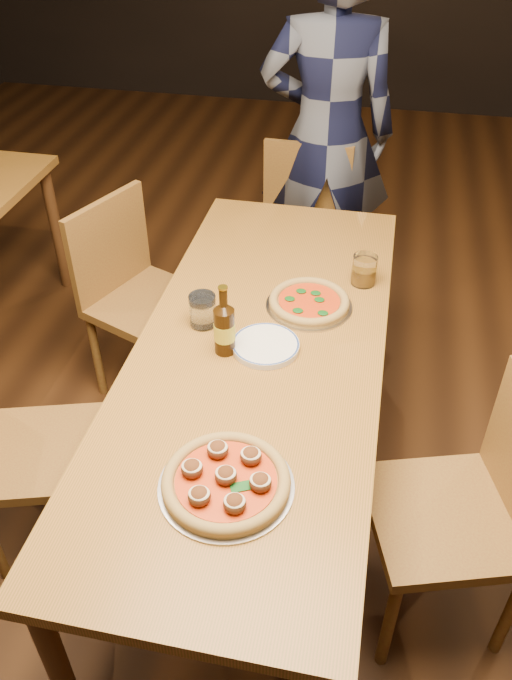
% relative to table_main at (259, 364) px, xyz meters
% --- Properties ---
extents(ground, '(9.00, 9.00, 0.00)m').
position_rel_table_main_xyz_m(ground, '(0.00, 0.00, -0.68)').
color(ground, black).
extents(table_main, '(0.80, 2.00, 0.75)m').
position_rel_table_main_xyz_m(table_main, '(0.00, 0.00, 0.00)').
color(table_main, brown).
rests_on(table_main, ground).
extents(chair_main_nw, '(0.51, 0.51, 0.88)m').
position_rel_table_main_xyz_m(chair_main_nw, '(-0.68, -0.31, -0.24)').
color(chair_main_nw, brown).
rests_on(chair_main_nw, ground).
extents(chair_main_sw, '(0.57, 0.57, 0.93)m').
position_rel_table_main_xyz_m(chair_main_sw, '(-0.58, 0.54, -0.21)').
color(chair_main_sw, brown).
rests_on(chair_main_sw, ground).
extents(chair_main_e, '(0.55, 0.55, 0.93)m').
position_rel_table_main_xyz_m(chair_main_e, '(0.63, -0.33, -0.21)').
color(chair_main_e, brown).
rests_on(chair_main_e, ground).
extents(chair_end, '(0.45, 0.45, 0.93)m').
position_rel_table_main_xyz_m(chair_end, '(-0.04, 1.18, -0.22)').
color(chair_end, brown).
rests_on(chair_end, ground).
extents(pizza_meatball, '(0.35, 0.35, 0.06)m').
position_rel_table_main_xyz_m(pizza_meatball, '(0.03, -0.57, 0.10)').
color(pizza_meatball, '#B7B7BF').
rests_on(pizza_meatball, table_main).
extents(pizza_margherita, '(0.30, 0.30, 0.04)m').
position_rel_table_main_xyz_m(pizza_margherita, '(0.13, 0.26, 0.09)').
color(pizza_margherita, '#B7B7BF').
rests_on(pizza_margherita, table_main).
extents(plate_stack, '(0.22, 0.22, 0.02)m').
position_rel_table_main_xyz_m(plate_stack, '(0.02, -0.00, 0.08)').
color(plate_stack, white).
rests_on(plate_stack, table_main).
extents(beer_bottle, '(0.07, 0.07, 0.24)m').
position_rel_table_main_xyz_m(beer_bottle, '(-0.10, -0.04, 0.16)').
color(beer_bottle, black).
rests_on(beer_bottle, table_main).
extents(water_glass, '(0.09, 0.09, 0.11)m').
position_rel_table_main_xyz_m(water_glass, '(-0.21, 0.09, 0.13)').
color(water_glass, white).
rests_on(water_glass, table_main).
extents(amber_glass, '(0.09, 0.09, 0.11)m').
position_rel_table_main_xyz_m(amber_glass, '(0.30, 0.45, 0.13)').
color(amber_glass, '#8C590F').
rests_on(amber_glass, table_main).
extents(diner, '(0.70, 0.51, 1.80)m').
position_rel_table_main_xyz_m(diner, '(0.04, 1.46, 0.22)').
color(diner, black).
rests_on(diner, ground).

